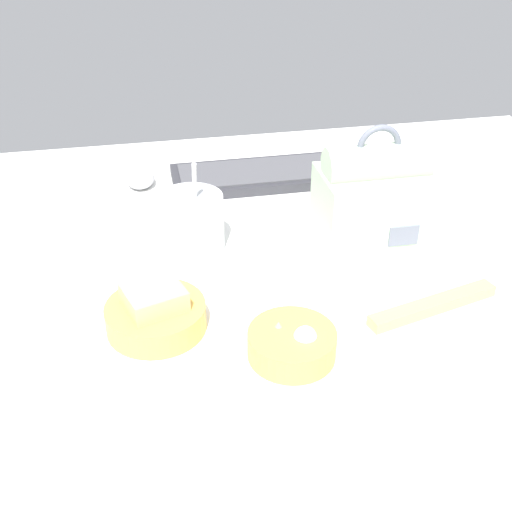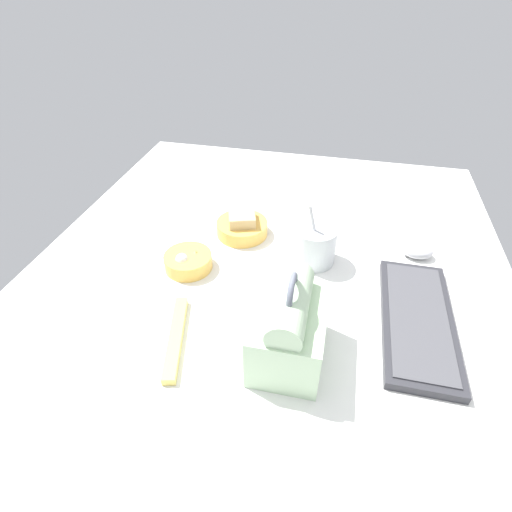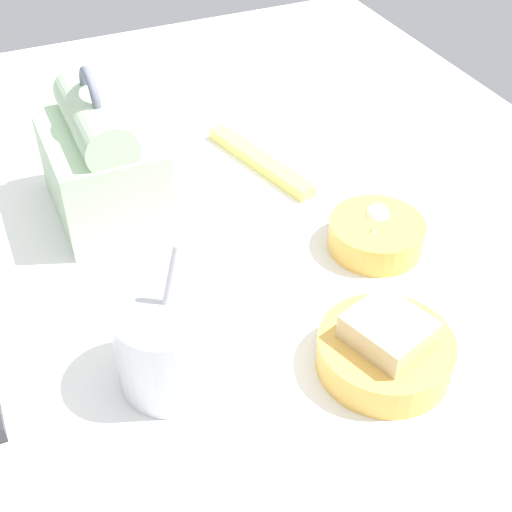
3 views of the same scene
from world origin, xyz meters
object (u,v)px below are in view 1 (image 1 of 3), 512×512
Objects in this scene: computer_mouse at (140,178)px; bento_bowl_sandwich at (156,313)px; soup_cup at (191,222)px; bento_bowl_snacks at (292,343)px; keyboard at (262,175)px; lunch_bag at (374,196)px; chopstick_case at (433,305)px.

bento_bowl_sandwich is at bearing -89.82° from computer_mouse.
soup_cup is 2.12× the size of computer_mouse.
soup_cup is 29.25cm from bento_bowl_snacks.
keyboard is 2.57× the size of bento_bowl_sandwich.
keyboard is 50.41cm from bento_bowl_snacks.
lunch_bag is at bearing -2.85° from soup_cup.
lunch_bag is 2.62× the size of computer_mouse.
computer_mouse is (-7.01, 24.17, -3.18)cm from soup_cup.
soup_cup reaches higher than computer_mouse.
bento_bowl_snacks is at bearing -28.56° from bento_bowl_sandwich.
lunch_bag is at bearing -61.18° from keyboard.
bento_bowl_sandwich is 1.82× the size of computer_mouse.
soup_cup reaches higher than chopstick_case.
bento_bowl_snacks is at bearing -97.50° from keyboard.
bento_bowl_snacks reaches higher than keyboard.
soup_cup is 1.39× the size of bento_bowl_snacks.
keyboard reaches higher than chopstick_case.
chopstick_case is (37.11, -46.65, -0.78)cm from computer_mouse.
computer_mouse is at bearing 90.18° from bento_bowl_sandwich.
lunch_bag is at bearing -35.63° from computer_mouse.
chopstick_case is at bearing -86.22° from lunch_bag.
computer_mouse is 0.36× the size of chopstick_case.
soup_cup reaches higher than keyboard.
bento_bowl_snacks is (-6.58, -49.97, 0.91)cm from keyboard.
bento_bowl_snacks is at bearing -126.82° from lunch_bag.
lunch_bag is at bearing 93.78° from chopstick_case.
bento_bowl_sandwich reaches higher than keyboard.
soup_cup is at bearing 177.15° from lunch_bag.
bento_bowl_sandwich is 43.16cm from computer_mouse.
lunch_bag is 28.84cm from soup_cup.
computer_mouse is at bearing 175.30° from keyboard.
chopstick_case is at bearing -72.12° from keyboard.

